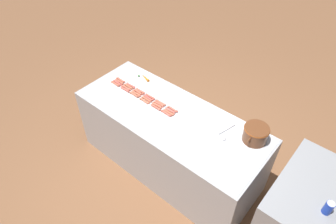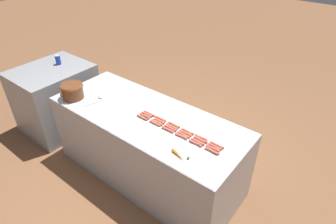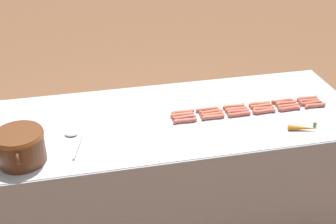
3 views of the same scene
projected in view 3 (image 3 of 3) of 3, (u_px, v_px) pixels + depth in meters
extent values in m
plane|color=brown|center=(177.00, 224.00, 3.02)|extent=(20.00, 20.00, 0.00)
cube|color=#ADAFB5|center=(177.00, 175.00, 2.81)|extent=(0.86, 2.15, 0.85)
cube|color=silver|center=(178.00, 117.00, 2.59)|extent=(0.84, 2.11, 0.00)
cylinder|color=#C7644E|center=(315.00, 105.00, 2.68)|extent=(0.03, 0.12, 0.02)
sphere|color=#C7644E|center=(324.00, 104.00, 2.69)|extent=(0.02, 0.02, 0.02)
sphere|color=#C7644E|center=(307.00, 107.00, 2.66)|extent=(0.02, 0.02, 0.02)
cylinder|color=#C75C4F|center=(289.00, 109.00, 2.64)|extent=(0.03, 0.12, 0.02)
sphere|color=#C75C4F|center=(298.00, 108.00, 2.65)|extent=(0.02, 0.02, 0.02)
sphere|color=#C75C4F|center=(280.00, 109.00, 2.64)|extent=(0.02, 0.02, 0.02)
cylinder|color=#CE614C|center=(264.00, 111.00, 2.62)|extent=(0.03, 0.12, 0.02)
sphere|color=#CE614C|center=(274.00, 111.00, 2.62)|extent=(0.02, 0.02, 0.02)
sphere|color=#CE614C|center=(255.00, 112.00, 2.61)|extent=(0.02, 0.02, 0.02)
cylinder|color=#CE5D4B|center=(239.00, 114.00, 2.59)|extent=(0.03, 0.12, 0.02)
sphere|color=#CE5D4B|center=(249.00, 113.00, 2.60)|extent=(0.02, 0.02, 0.02)
sphere|color=#CE5D4B|center=(230.00, 115.00, 2.58)|extent=(0.02, 0.02, 0.02)
cylinder|color=#C5634C|center=(213.00, 117.00, 2.56)|extent=(0.03, 0.12, 0.02)
sphere|color=#C5634C|center=(223.00, 116.00, 2.57)|extent=(0.02, 0.02, 0.02)
sphere|color=#C5634C|center=(203.00, 118.00, 2.55)|extent=(0.02, 0.02, 0.02)
cylinder|color=#C86250|center=(185.00, 121.00, 2.53)|extent=(0.03, 0.12, 0.02)
sphere|color=#C86250|center=(195.00, 119.00, 2.54)|extent=(0.02, 0.02, 0.02)
sphere|color=#C86250|center=(175.00, 122.00, 2.51)|extent=(0.02, 0.02, 0.02)
cylinder|color=#C06249|center=(311.00, 103.00, 2.70)|extent=(0.03, 0.12, 0.02)
sphere|color=#C06249|center=(320.00, 102.00, 2.71)|extent=(0.02, 0.02, 0.02)
sphere|color=#C06249|center=(302.00, 104.00, 2.69)|extent=(0.02, 0.02, 0.02)
cylinder|color=#C16647|center=(288.00, 106.00, 2.67)|extent=(0.03, 0.12, 0.02)
sphere|color=#C16647|center=(297.00, 105.00, 2.68)|extent=(0.02, 0.02, 0.02)
sphere|color=#C16647|center=(279.00, 107.00, 2.66)|extent=(0.02, 0.02, 0.02)
cylinder|color=#CB634A|center=(263.00, 109.00, 2.64)|extent=(0.03, 0.12, 0.02)
sphere|color=#CB634A|center=(272.00, 107.00, 2.66)|extent=(0.02, 0.02, 0.02)
sphere|color=#CB634A|center=(254.00, 110.00, 2.63)|extent=(0.02, 0.02, 0.02)
cylinder|color=#CB5B50|center=(238.00, 111.00, 2.62)|extent=(0.03, 0.12, 0.02)
sphere|color=#CB5B50|center=(247.00, 110.00, 2.63)|extent=(0.02, 0.02, 0.02)
sphere|color=#CB5B50|center=(229.00, 113.00, 2.60)|extent=(0.02, 0.02, 0.02)
cylinder|color=#C95E49|center=(212.00, 115.00, 2.58)|extent=(0.03, 0.12, 0.02)
sphere|color=#C95E49|center=(222.00, 114.00, 2.59)|extent=(0.02, 0.02, 0.02)
sphere|color=#C95E49|center=(202.00, 115.00, 2.58)|extent=(0.02, 0.02, 0.02)
cylinder|color=#BF6051|center=(184.00, 117.00, 2.56)|extent=(0.03, 0.12, 0.02)
sphere|color=#BF6051|center=(194.00, 117.00, 2.56)|extent=(0.02, 0.02, 0.02)
sphere|color=#BF6051|center=(174.00, 118.00, 2.55)|extent=(0.02, 0.02, 0.02)
cylinder|color=#CA5B50|center=(309.00, 101.00, 2.73)|extent=(0.03, 0.12, 0.02)
sphere|color=#CA5B50|center=(317.00, 99.00, 2.74)|extent=(0.02, 0.02, 0.02)
sphere|color=#CA5B50|center=(300.00, 102.00, 2.71)|extent=(0.02, 0.02, 0.02)
cylinder|color=#C5644F|center=(286.00, 103.00, 2.70)|extent=(0.03, 0.12, 0.02)
sphere|color=#C5644F|center=(295.00, 102.00, 2.71)|extent=(0.02, 0.02, 0.02)
sphere|color=#C5644F|center=(277.00, 104.00, 2.69)|extent=(0.02, 0.02, 0.02)
cylinder|color=#C6664A|center=(261.00, 106.00, 2.67)|extent=(0.03, 0.12, 0.02)
sphere|color=#C6664A|center=(270.00, 105.00, 2.68)|extent=(0.02, 0.02, 0.02)
sphere|color=#C6664A|center=(252.00, 107.00, 2.66)|extent=(0.02, 0.02, 0.02)
cylinder|color=#C3684C|center=(236.00, 109.00, 2.64)|extent=(0.03, 0.12, 0.02)
sphere|color=#C3684C|center=(245.00, 108.00, 2.65)|extent=(0.02, 0.02, 0.02)
sphere|color=#C3684C|center=(227.00, 110.00, 2.63)|extent=(0.02, 0.02, 0.02)
cylinder|color=#C26549|center=(211.00, 112.00, 2.61)|extent=(0.03, 0.12, 0.02)
sphere|color=#C26549|center=(220.00, 111.00, 2.62)|extent=(0.02, 0.02, 0.02)
sphere|color=#C26549|center=(201.00, 113.00, 2.60)|extent=(0.02, 0.02, 0.02)
cylinder|color=#C4674A|center=(182.00, 115.00, 2.58)|extent=(0.02, 0.12, 0.02)
sphere|color=#C4674A|center=(192.00, 114.00, 2.59)|extent=(0.02, 0.02, 0.02)
sphere|color=#C4674A|center=(172.00, 116.00, 2.57)|extent=(0.02, 0.02, 0.02)
cylinder|color=#C36047|center=(307.00, 98.00, 2.75)|extent=(0.03, 0.12, 0.02)
sphere|color=#C36047|center=(315.00, 97.00, 2.77)|extent=(0.02, 0.02, 0.02)
sphere|color=#C36047|center=(298.00, 100.00, 2.74)|extent=(0.02, 0.02, 0.02)
cylinder|color=#CD5E4E|center=(282.00, 101.00, 2.72)|extent=(0.03, 0.12, 0.02)
sphere|color=#CD5E4E|center=(291.00, 100.00, 2.73)|extent=(0.02, 0.02, 0.02)
sphere|color=#CD5E4E|center=(273.00, 102.00, 2.72)|extent=(0.02, 0.02, 0.02)
cylinder|color=#C1664B|center=(259.00, 104.00, 2.69)|extent=(0.03, 0.12, 0.02)
sphere|color=#C1664B|center=(268.00, 103.00, 2.71)|extent=(0.02, 0.02, 0.02)
sphere|color=#C1664B|center=(250.00, 105.00, 2.68)|extent=(0.02, 0.02, 0.02)
cylinder|color=#CA6648|center=(234.00, 106.00, 2.67)|extent=(0.03, 0.12, 0.02)
sphere|color=#CA6648|center=(242.00, 105.00, 2.68)|extent=(0.02, 0.02, 0.02)
sphere|color=#CA6648|center=(225.00, 108.00, 2.65)|extent=(0.02, 0.02, 0.02)
cylinder|color=#CA5C48|center=(207.00, 109.00, 2.64)|extent=(0.03, 0.12, 0.02)
sphere|color=#CA5C48|center=(217.00, 108.00, 2.65)|extent=(0.02, 0.02, 0.02)
sphere|color=#CA5C48|center=(198.00, 110.00, 2.63)|extent=(0.02, 0.02, 0.02)
cylinder|color=#CA5A47|center=(183.00, 112.00, 2.61)|extent=(0.03, 0.12, 0.02)
sphere|color=#CA5A47|center=(192.00, 111.00, 2.62)|extent=(0.02, 0.02, 0.02)
sphere|color=#CA5A47|center=(173.00, 114.00, 2.59)|extent=(0.02, 0.02, 0.02)
cylinder|color=brown|center=(21.00, 147.00, 2.18)|extent=(0.23, 0.23, 0.17)
torus|color=#9E4A1B|center=(18.00, 135.00, 2.14)|extent=(0.24, 0.24, 0.03)
torus|color=brown|center=(18.00, 158.00, 2.07)|extent=(0.07, 0.02, 0.07)
torus|color=brown|center=(22.00, 131.00, 2.27)|extent=(0.07, 0.02, 0.07)
cylinder|color=#B7B7BC|center=(78.00, 147.00, 2.31)|extent=(0.22, 0.07, 0.01)
ellipsoid|color=#B7B7BC|center=(71.00, 134.00, 2.41)|extent=(0.07, 0.08, 0.02)
cone|color=orange|center=(304.00, 128.00, 2.45)|extent=(0.08, 0.17, 0.03)
sphere|color=#387F2D|center=(315.00, 124.00, 2.49)|extent=(0.02, 0.02, 0.02)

